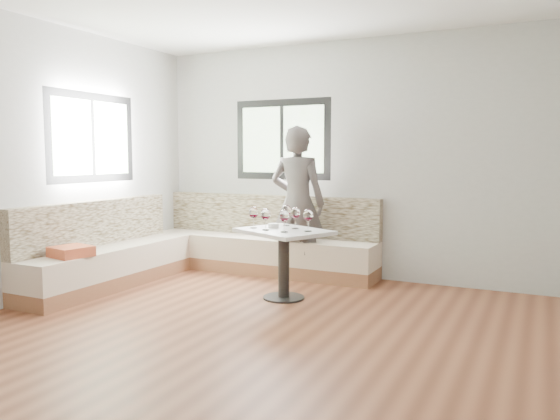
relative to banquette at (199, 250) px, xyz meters
name	(u,v)px	position (x,y,z in m)	size (l,w,h in m)	color
room	(243,160)	(1.51, -1.55, 1.08)	(5.01, 5.01, 2.81)	brown
banquette	(199,250)	(0.00, 0.00, 0.00)	(2.90, 2.80, 0.95)	brown
table	(284,247)	(1.32, -0.42, 0.20)	(1.06, 0.97, 0.71)	black
person	(298,203)	(1.07, 0.48, 0.57)	(0.65, 0.43, 1.79)	#4D4645
olive_ramekin	(274,225)	(1.17, -0.33, 0.40)	(0.11, 0.11, 0.04)	white
wine_glass_a	(254,213)	(1.00, -0.46, 0.53)	(0.10, 0.10, 0.22)	white
wine_glass_b	(266,215)	(1.19, -0.55, 0.53)	(0.10, 0.10, 0.22)	white
wine_glass_c	(284,216)	(1.41, -0.59, 0.53)	(0.10, 0.10, 0.22)	white
wine_glass_d	(295,214)	(1.40, -0.31, 0.53)	(0.10, 0.10, 0.22)	white
wine_glass_e	(308,216)	(1.60, -0.44, 0.53)	(0.10, 0.10, 0.22)	white
wine_glass_f	(286,211)	(1.22, -0.14, 0.53)	(0.10, 0.10, 0.22)	white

